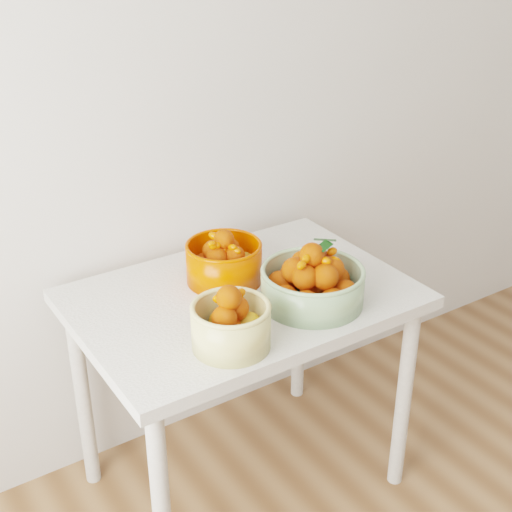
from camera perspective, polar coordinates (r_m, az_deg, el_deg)
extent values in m
cube|color=silver|center=(2.37, -2.04, 15.31)|extent=(4.00, 0.04, 2.70)
cube|color=silver|center=(2.17, -1.12, -3.45)|extent=(1.00, 0.70, 0.04)
cylinder|color=silver|center=(2.04, -7.56, -19.59)|extent=(0.05, 0.05, 0.71)
cylinder|color=silver|center=(2.43, 11.73, -11.07)|extent=(0.05, 0.05, 0.71)
cylinder|color=silver|center=(2.45, -13.68, -10.91)|extent=(0.05, 0.05, 0.71)
cylinder|color=silver|center=(2.78, 3.48, -5.08)|extent=(0.05, 0.05, 0.71)
cylinder|color=#DAC97C|center=(1.89, -2.02, -5.70)|extent=(0.25, 0.25, 0.12)
torus|color=#DAC97C|center=(1.86, -2.05, -4.14)|extent=(0.26, 0.26, 0.01)
sphere|color=#D1660C|center=(1.92, -0.60, -5.57)|extent=(0.07, 0.07, 0.07)
sphere|color=#D1660C|center=(1.93, -2.87, -5.29)|extent=(0.07, 0.07, 0.07)
sphere|color=#F74001|center=(1.87, -3.40, -6.51)|extent=(0.08, 0.08, 0.08)
sphere|color=#F74001|center=(1.85, -1.19, -6.78)|extent=(0.08, 0.08, 0.08)
sphere|color=#F74001|center=(1.89, -2.01, -6.01)|extent=(0.07, 0.07, 0.07)
sphere|color=#F74001|center=(1.89, -1.58, -4.18)|extent=(0.07, 0.07, 0.07)
sphere|color=#F74001|center=(1.84, -2.55, -4.99)|extent=(0.07, 0.07, 0.07)
sphere|color=#F74001|center=(1.84, -2.18, -3.36)|extent=(0.07, 0.07, 0.07)
ellipsoid|color=#F04B03|center=(1.88, -2.58, -3.04)|extent=(0.03, 0.04, 0.04)
ellipsoid|color=#F04B03|center=(1.88, -1.37, -3.47)|extent=(0.04, 0.04, 0.04)
ellipsoid|color=#F04B03|center=(1.83, -2.15, -3.48)|extent=(0.04, 0.04, 0.04)
ellipsoid|color=#F04B03|center=(1.87, -2.27, -3.29)|extent=(0.04, 0.04, 0.03)
ellipsoid|color=#F04B03|center=(1.85, -2.42, -3.22)|extent=(0.03, 0.04, 0.04)
ellipsoid|color=#F04B03|center=(1.88, -1.22, -2.94)|extent=(0.04, 0.04, 0.04)
ellipsoid|color=#F04B03|center=(1.86, -2.46, -2.95)|extent=(0.03, 0.04, 0.03)
ellipsoid|color=#F04B03|center=(1.88, -3.06, -3.45)|extent=(0.04, 0.04, 0.04)
cylinder|color=#8DB081|center=(2.09, 4.53, -2.47)|extent=(0.33, 0.33, 0.11)
torus|color=#8DB081|center=(2.07, 4.58, -1.19)|extent=(0.33, 0.33, 0.01)
sphere|color=#F74001|center=(2.15, 6.55, -1.81)|extent=(0.07, 0.07, 0.07)
sphere|color=#F74001|center=(2.18, 4.90, -1.31)|extent=(0.08, 0.08, 0.08)
sphere|color=#F74001|center=(2.16, 2.98, -1.48)|extent=(0.08, 0.08, 0.08)
sphere|color=#F74001|center=(2.11, 1.91, -2.27)|extent=(0.08, 0.08, 0.08)
sphere|color=#F74001|center=(2.04, 2.42, -3.31)|extent=(0.07, 0.07, 0.07)
sphere|color=#F74001|center=(2.01, 4.04, -3.85)|extent=(0.08, 0.08, 0.08)
sphere|color=#F74001|center=(2.03, 6.18, -3.65)|extent=(0.08, 0.08, 0.08)
sphere|color=#F74001|center=(2.08, 7.15, -2.85)|extent=(0.07, 0.07, 0.07)
sphere|color=#F74001|center=(2.09, 4.52, -2.53)|extent=(0.07, 0.07, 0.07)
sphere|color=#F74001|center=(2.11, 5.15, -0.49)|extent=(0.07, 0.07, 0.07)
sphere|color=#F74001|center=(2.10, 3.74, -0.52)|extent=(0.07, 0.07, 0.07)
sphere|color=#F74001|center=(2.06, 3.12, -1.15)|extent=(0.08, 0.08, 0.08)
sphere|color=#F74001|center=(2.02, 3.92, -1.71)|extent=(0.07, 0.07, 0.07)
sphere|color=#F74001|center=(2.03, 5.55, -1.67)|extent=(0.08, 0.08, 0.08)
sphere|color=#F74001|center=(2.07, 6.04, -1.04)|extent=(0.08, 0.08, 0.08)
sphere|color=#F74001|center=(2.04, 4.50, 0.07)|extent=(0.07, 0.07, 0.07)
ellipsoid|color=#F04B03|center=(2.07, 4.34, -0.39)|extent=(0.03, 0.04, 0.03)
ellipsoid|color=#F04B03|center=(2.06, 6.28, -0.38)|extent=(0.05, 0.04, 0.03)
ellipsoid|color=#F04B03|center=(2.05, 4.42, 0.45)|extent=(0.03, 0.04, 0.04)
ellipsoid|color=#F04B03|center=(2.01, 4.03, -0.24)|extent=(0.05, 0.04, 0.04)
ellipsoid|color=#F04B03|center=(2.05, 4.74, -0.45)|extent=(0.03, 0.04, 0.03)
ellipsoid|color=#F04B03|center=(2.08, 6.09, 0.36)|extent=(0.04, 0.03, 0.03)
ellipsoid|color=#F04B03|center=(2.03, 5.58, -0.39)|extent=(0.04, 0.04, 0.03)
ellipsoid|color=#F04B03|center=(2.02, 5.18, -1.35)|extent=(0.03, 0.05, 0.04)
ellipsoid|color=#F04B03|center=(2.06, 4.31, -0.62)|extent=(0.04, 0.04, 0.03)
ellipsoid|color=#F04B03|center=(2.05, 4.35, -0.17)|extent=(0.05, 0.04, 0.04)
ellipsoid|color=#F04B03|center=(2.04, 4.62, 0.37)|extent=(0.04, 0.05, 0.04)
ellipsoid|color=#F04B03|center=(1.98, 3.67, -0.73)|extent=(0.04, 0.04, 0.03)
cylinder|color=#DE3600|center=(2.20, -2.57, -0.57)|extent=(0.29, 0.29, 0.12)
torus|color=#DE3600|center=(2.18, -2.61, 0.86)|extent=(0.29, 0.29, 0.01)
sphere|color=#D1660C|center=(2.24, -0.98, -0.55)|extent=(0.07, 0.07, 0.07)
sphere|color=#F74001|center=(2.27, -2.56, -0.15)|extent=(0.06, 0.06, 0.06)
sphere|color=#F74001|center=(2.24, -4.16, -0.62)|extent=(0.07, 0.07, 0.07)
sphere|color=#F74001|center=(2.18, -4.17, -1.42)|extent=(0.06, 0.06, 0.06)
sphere|color=#F74001|center=(2.15, -2.44, -1.84)|extent=(0.06, 0.06, 0.06)
sphere|color=#F74001|center=(2.18, -0.97, -1.38)|extent=(0.07, 0.07, 0.07)
sphere|color=#F74001|center=(2.21, -2.56, -0.97)|extent=(0.06, 0.06, 0.06)
sphere|color=#F74001|center=(2.22, -2.11, 0.63)|extent=(0.06, 0.06, 0.06)
sphere|color=#F74001|center=(2.21, -3.47, 0.43)|extent=(0.07, 0.07, 0.07)
sphere|color=#F74001|center=(2.16, -3.17, -0.16)|extent=(0.07, 0.07, 0.07)
sphere|color=#F74001|center=(2.17, -1.70, 0.02)|extent=(0.06, 0.06, 0.06)
sphere|color=#F74001|center=(2.17, -2.58, 1.33)|extent=(0.06, 0.06, 0.06)
ellipsoid|color=#F04B03|center=(2.14, -3.43, 0.77)|extent=(0.04, 0.03, 0.04)
ellipsoid|color=#F04B03|center=(2.18, -2.92, 0.62)|extent=(0.04, 0.04, 0.03)
ellipsoid|color=#F04B03|center=(2.22, -2.28, 1.39)|extent=(0.04, 0.04, 0.03)
ellipsoid|color=#F04B03|center=(2.15, -1.56, 0.42)|extent=(0.04, 0.04, 0.04)
ellipsoid|color=#F04B03|center=(2.17, -2.59, 0.55)|extent=(0.04, 0.04, 0.03)
ellipsoid|color=#F04B03|center=(2.15, -3.12, 0.83)|extent=(0.04, 0.03, 0.03)
ellipsoid|color=#F04B03|center=(2.20, -2.29, 0.94)|extent=(0.04, 0.04, 0.03)
ellipsoid|color=#F04B03|center=(2.15, -1.90, 0.68)|extent=(0.03, 0.04, 0.03)
ellipsoid|color=#F04B03|center=(2.21, -3.40, 0.84)|extent=(0.03, 0.04, 0.03)
ellipsoid|color=#F04B03|center=(2.14, -3.51, 0.95)|extent=(0.04, 0.03, 0.03)
ellipsoid|color=#F04B03|center=(2.18, -3.43, 1.62)|extent=(0.04, 0.04, 0.03)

